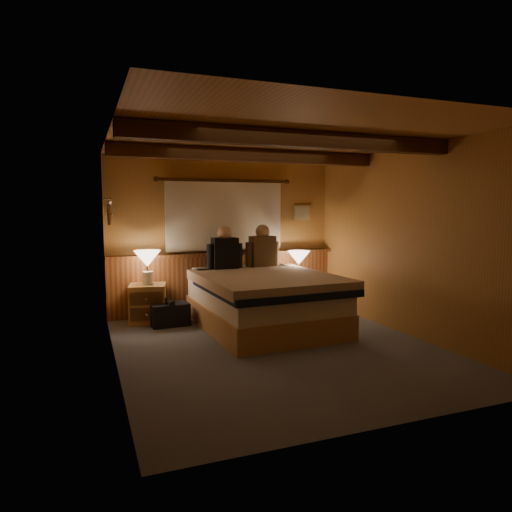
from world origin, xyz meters
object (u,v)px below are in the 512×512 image
nightstand_right (296,295)px  person_right (262,249)px  nightstand_left (148,303)px  duffel_bag (170,314)px  lamp_left (147,261)px  bed (264,300)px  lamp_right (299,260)px  person_left (225,251)px

nightstand_right → person_right: size_ratio=0.75×
nightstand_left → nightstand_right: size_ratio=1.15×
duffel_bag → lamp_left: bearing=130.5°
person_right → bed: bearing=-112.2°
nightstand_right → lamp_right: lamp_right is taller
lamp_left → duffel_bag: bearing=-46.9°
lamp_right → person_right: 0.62m
nightstand_right → duffel_bag: nightstand_right is taller
nightstand_left → duffel_bag: nightstand_left is taller
nightstand_left → lamp_left: bearing=-63.1°
lamp_left → person_right: size_ratio=0.73×
person_left → duffel_bag: size_ratio=1.24×
bed → nightstand_left: size_ratio=3.87×
nightstand_right → lamp_left: size_ratio=1.04×
lamp_left → person_left: person_left is taller
lamp_right → nightstand_right: bearing=122.7°
person_left → duffel_bag: 1.20m
nightstand_left → duffel_bag: bearing=-36.3°
bed → lamp_right: (0.87, 0.73, 0.44)m
person_left → nightstand_left: bearing=170.2°
nightstand_left → nightstand_right: (2.29, -0.10, -0.02)m
bed → lamp_right: lamp_right is taller
bed → lamp_left: bearing=146.6°
bed → lamp_right: size_ratio=4.91×
bed → lamp_left: (-1.44, 0.86, 0.50)m
nightstand_left → lamp_right: lamp_right is taller
bed → nightstand_left: bearing=146.1°
nightstand_left → lamp_right: bearing=8.5°
lamp_left → lamp_right: 2.31m
lamp_left → lamp_right: bearing=-3.1°
nightstand_left → duffel_bag: (0.26, -0.29, -0.11)m
nightstand_left → lamp_left: (0.01, -0.02, 0.61)m
lamp_left → duffel_bag: (0.25, -0.27, -0.73)m
person_left → lamp_right: bearing=-1.3°
nightstand_left → lamp_right: 2.38m
lamp_right → lamp_left: bearing=176.9°
nightstand_left → nightstand_right: 2.29m
lamp_left → duffel_bag: 0.82m
nightstand_left → person_left: 1.33m
lamp_right → duffel_bag: 2.16m
bed → lamp_right: 1.22m
nightstand_left → lamp_right: (2.31, -0.14, 0.55)m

